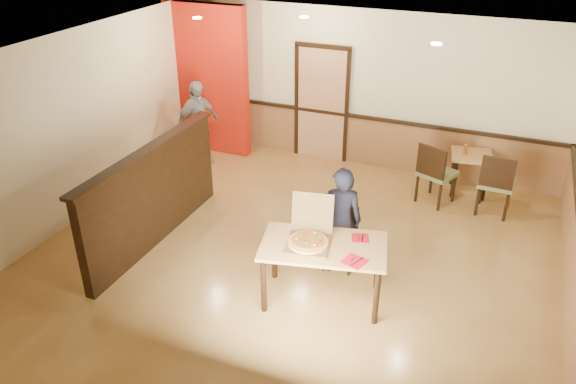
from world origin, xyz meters
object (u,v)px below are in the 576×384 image
(passerby, at_px, (198,123))
(side_chair_right, at_px, (496,182))
(diner, at_px, (341,221))
(pizza_box, at_px, (309,238))
(side_chair_left, at_px, (435,172))
(main_table, at_px, (323,253))
(diner_chair, at_px, (341,235))
(side_table, at_px, (471,164))
(condiment, at_px, (465,150))

(passerby, bearing_deg, side_chair_right, -68.46)
(diner, relative_size, pizza_box, 2.21)
(side_chair_left, xyz_separation_m, side_chair_right, (0.93, -0.01, -0.00))
(diner, height_order, passerby, passerby)
(main_table, height_order, pizza_box, pizza_box)
(passerby, bearing_deg, pizza_box, -111.48)
(side_chair_left, bearing_deg, passerby, 24.38)
(side_chair_left, bearing_deg, main_table, 97.57)
(side_chair_right, bearing_deg, passerby, 3.27)
(diner_chair, height_order, pizza_box, pizza_box)
(main_table, bearing_deg, side_chair_left, 61.52)
(passerby, bearing_deg, diner, -102.46)
(main_table, bearing_deg, pizza_box, 178.37)
(main_table, relative_size, side_chair_right, 1.58)
(main_table, bearing_deg, diner_chair, 78.77)
(passerby, distance_m, pizza_box, 4.40)
(side_table, distance_m, diner, 3.24)
(main_table, relative_size, pizza_box, 2.40)
(diner, distance_m, condiment, 3.14)
(main_table, relative_size, side_table, 2.20)
(side_table, height_order, diner, diner)
(side_chair_left, relative_size, diner, 0.69)
(main_table, height_order, condiment, condiment)
(side_chair_left, height_order, condiment, side_chair_left)
(diner_chair, xyz_separation_m, side_chair_left, (0.85, 2.19, 0.11))
(main_table, distance_m, pizza_box, 0.25)
(side_table, distance_m, pizza_box, 3.97)
(diner_chair, xyz_separation_m, condiment, (1.22, 2.76, 0.32))
(pizza_box, bearing_deg, side_chair_left, 60.80)
(side_table, xyz_separation_m, pizza_box, (-1.48, -3.66, 0.34))
(main_table, height_order, side_chair_right, side_chair_right)
(side_table, relative_size, condiment, 4.45)
(diner, relative_size, condiment, 8.99)
(side_table, bearing_deg, side_chair_left, -127.70)
(diner_chair, relative_size, passerby, 0.53)
(passerby, bearing_deg, side_chair_left, -68.15)
(side_chair_right, bearing_deg, diner_chair, 53.00)
(diner, bearing_deg, main_table, 71.87)
(side_chair_left, relative_size, side_table, 1.40)
(diner_chair, height_order, passerby, passerby)
(side_table, xyz_separation_m, diner, (-1.31, -2.95, 0.23))
(main_table, xyz_separation_m, side_chair_left, (0.83, 3.01, -0.12))
(pizza_box, relative_size, condiment, 4.07)
(main_table, xyz_separation_m, diner_chair, (-0.03, 0.81, -0.23))
(diner, bearing_deg, diner_chair, -98.73)
(side_table, height_order, pizza_box, pizza_box)
(main_table, bearing_deg, diner, 77.14)
(side_chair_right, height_order, condiment, side_chair_right)
(side_chair_right, height_order, pizza_box, pizza_box)
(diner_chair, height_order, side_chair_right, side_chair_right)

